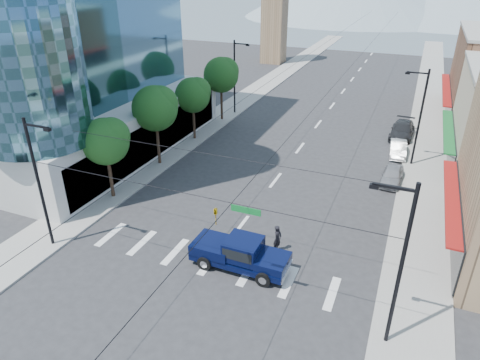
{
  "coord_description": "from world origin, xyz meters",
  "views": [
    {
      "loc": [
        10.03,
        -18.1,
        16.96
      ],
      "look_at": [
        -0.61,
        7.37,
        3.0
      ],
      "focal_mm": 32.0,
      "sensor_mm": 36.0,
      "label": 1
    }
  ],
  "objects": [
    {
      "name": "tree_near",
      "position": [
        -11.07,
        6.1,
        4.99
      ],
      "size": [
        3.65,
        3.64,
        6.71
      ],
      "color": "black",
      "rests_on": "ground"
    },
    {
      "name": "parked_car_near",
      "position": [
        9.4,
        17.46,
        0.72
      ],
      "size": [
        1.88,
        4.29,
        1.44
      ],
      "primitive_type": "imported",
      "rotation": [
        0.0,
        0.0,
        -0.04
      ],
      "color": "#9A9A9F",
      "rests_on": "ground"
    },
    {
      "name": "clock_tower",
      "position": [
        -16.5,
        62.0,
        10.64
      ],
      "size": [
        4.8,
        4.8,
        20.4
      ],
      "color": "#8C6B4C",
      "rests_on": "ground"
    },
    {
      "name": "tree_far",
      "position": [
        -11.07,
        27.1,
        5.59
      ],
      "size": [
        4.09,
        4.09,
        7.52
      ],
      "color": "black",
      "rests_on": "ground"
    },
    {
      "name": "tree_midfar",
      "position": [
        -11.07,
        20.1,
        4.99
      ],
      "size": [
        3.65,
        3.64,
        6.71
      ],
      "color": "black",
      "rests_on": "ground"
    },
    {
      "name": "signal_rig",
      "position": [
        0.19,
        -1.0,
        4.64
      ],
      "size": [
        21.8,
        0.2,
        9.0
      ],
      "color": "black",
      "rests_on": "ground"
    },
    {
      "name": "parked_car_mid",
      "position": [
        9.4,
        23.89,
        0.71
      ],
      "size": [
        1.83,
        4.39,
        1.41
      ],
      "primitive_type": "imported",
      "rotation": [
        0.0,
        0.0,
        0.08
      ],
      "color": "silver",
      "rests_on": "ground"
    },
    {
      "name": "pedestrian",
      "position": [
        3.37,
        4.2,
        0.96
      ],
      "size": [
        0.59,
        0.78,
        1.93
      ],
      "primitive_type": "imported",
      "rotation": [
        0.0,
        0.0,
        1.37
      ],
      "color": "black",
      "rests_on": "ground"
    },
    {
      "name": "parked_car_far",
      "position": [
        9.4,
        29.25,
        0.82
      ],
      "size": [
        2.55,
        5.74,
        1.64
      ],
      "primitive_type": "imported",
      "rotation": [
        0.0,
        0.0,
        -0.05
      ],
      "color": "#29292B",
      "rests_on": "ground"
    },
    {
      "name": "lamp_pole_ne",
      "position": [
        10.67,
        22.0,
        4.94
      ],
      "size": [
        2.0,
        0.25,
        9.0
      ],
      "color": "black",
      "rests_on": "ground"
    },
    {
      "name": "sidewalk_right",
      "position": [
        12.0,
        40.0,
        0.07
      ],
      "size": [
        4.0,
        120.0,
        0.15
      ],
      "primitive_type": "cube",
      "color": "gray",
      "rests_on": "ground"
    },
    {
      "name": "pickup_truck",
      "position": [
        1.75,
        1.68,
        1.09
      ],
      "size": [
        6.22,
        2.47,
        2.1
      ],
      "rotation": [
        0.0,
        0.0,
        -0.01
      ],
      "color": "#060E33",
      "rests_on": "ground"
    },
    {
      "name": "sidewalk_left",
      "position": [
        -12.0,
        40.0,
        0.07
      ],
      "size": [
        4.0,
        120.0,
        0.15
      ],
      "primitive_type": "cube",
      "color": "gray",
      "rests_on": "ground"
    },
    {
      "name": "tree_midnear",
      "position": [
        -11.07,
        13.1,
        5.59
      ],
      "size": [
        4.09,
        4.09,
        7.52
      ],
      "color": "black",
      "rests_on": "ground"
    },
    {
      "name": "ground",
      "position": [
        0.0,
        0.0,
        0.0
      ],
      "size": [
        160.0,
        160.0,
        0.0
      ],
      "primitive_type": "plane",
      "color": "#28282B",
      "rests_on": "ground"
    },
    {
      "name": "lamp_pole_nw",
      "position": [
        -10.67,
        30.0,
        4.94
      ],
      "size": [
        2.0,
        0.25,
        9.0
      ],
      "color": "black",
      "rests_on": "ground"
    }
  ]
}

